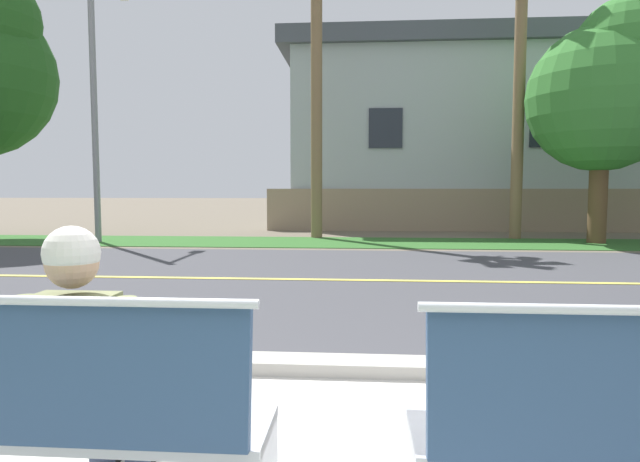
% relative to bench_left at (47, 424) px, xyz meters
% --- Properties ---
extents(ground_plane, '(140.00, 140.00, 0.00)m').
position_rel_bench_left_xyz_m(ground_plane, '(1.18, 7.63, -0.45)').
color(ground_plane, '#665B4C').
extents(curb_edge, '(44.00, 0.30, 0.11)m').
position_rel_bench_left_xyz_m(curb_edge, '(1.18, 1.98, -0.40)').
color(curb_edge, '#ADA89E').
rests_on(curb_edge, ground_plane).
extents(street_asphalt, '(52.00, 8.00, 0.01)m').
position_rel_bench_left_xyz_m(street_asphalt, '(1.18, 6.13, -0.45)').
color(street_asphalt, '#424247').
rests_on(street_asphalt, ground_plane).
extents(road_centre_line, '(48.00, 0.14, 0.01)m').
position_rel_bench_left_xyz_m(road_centre_line, '(1.18, 6.13, -0.45)').
color(road_centre_line, '#E0CC4C').
rests_on(road_centre_line, ground_plane).
extents(far_verge_grass, '(48.00, 2.80, 0.02)m').
position_rel_bench_left_xyz_m(far_verge_grass, '(1.18, 11.91, -0.45)').
color(far_verge_grass, '#2D6026').
rests_on(far_verge_grass, ground_plane).
extents(bench_left, '(1.79, 0.48, 1.01)m').
position_rel_bench_left_xyz_m(bench_left, '(0.00, 0.00, 0.00)').
color(bench_left, silver).
rests_on(bench_left, ground_plane).
extents(seated_person_olive, '(0.52, 0.68, 1.25)m').
position_rel_bench_left_xyz_m(seated_person_olive, '(0.09, 0.17, 0.22)').
color(seated_person_olive, '#333D56').
rests_on(seated_person_olive, ground_plane).
extents(streetlamp, '(0.24, 2.10, 7.18)m').
position_rel_bench_left_xyz_m(streetlamp, '(-5.60, 11.71, 3.64)').
color(streetlamp, gray).
rests_on(streetlamp, ground_plane).
extents(shade_tree_left, '(3.68, 3.68, 6.07)m').
position_rel_bench_left_xyz_m(shade_tree_left, '(7.41, 12.17, 3.49)').
color(shade_tree_left, brown).
rests_on(shade_tree_left, ground_plane).
extents(palm_tree_tall, '(2.09, 1.98, 8.12)m').
position_rel_bench_left_xyz_m(palm_tree_tall, '(5.57, 13.37, 6.06)').
color(palm_tree_tall, brown).
rests_on(palm_tree_tall, ground_plane).
extents(garden_wall, '(13.00, 0.36, 1.40)m').
position_rel_bench_left_xyz_m(garden_wall, '(4.62, 15.97, 0.25)').
color(garden_wall, gray).
rests_on(garden_wall, ground_plane).
extents(house_across_street, '(12.39, 6.91, 6.75)m').
position_rel_bench_left_xyz_m(house_across_street, '(4.63, 19.17, 2.97)').
color(house_across_street, '#A3ADB2').
rests_on(house_across_street, ground_plane).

